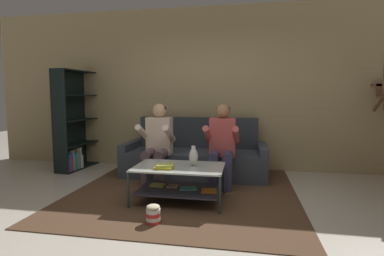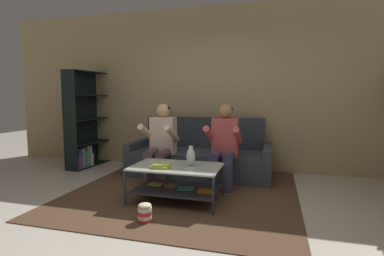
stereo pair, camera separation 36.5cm
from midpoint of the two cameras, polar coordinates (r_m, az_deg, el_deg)
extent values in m
plane|color=beige|center=(3.36, -6.05, -17.00)|extent=(16.80, 16.80, 0.00)
cube|color=tan|center=(5.49, 1.09, 7.45)|extent=(8.40, 0.12, 2.90)
cube|color=#373E47|center=(5.01, -1.60, -6.71)|extent=(2.07, 0.91, 0.42)
cube|color=#2F353C|center=(5.28, -0.80, -0.83)|extent=(2.07, 0.18, 0.53)
cube|color=#373E47|center=(5.33, -13.32, -5.43)|extent=(0.13, 0.91, 0.54)
cube|color=#373E47|center=(4.89, 11.19, -6.40)|extent=(0.13, 0.91, 0.54)
cylinder|color=#5D4851|center=(4.46, -11.17, -8.39)|extent=(0.14, 0.14, 0.42)
cylinder|color=#5D4851|center=(4.40, -8.72, -8.57)|extent=(0.14, 0.14, 0.42)
cylinder|color=#5D4851|center=(4.57, -10.42, -4.81)|extent=(0.14, 0.42, 0.14)
cylinder|color=#5D4851|center=(4.51, -8.03, -4.93)|extent=(0.14, 0.42, 0.14)
cube|color=beige|center=(4.69, -8.43, -1.47)|extent=(0.38, 0.22, 0.57)
cylinder|color=beige|center=(4.59, -11.57, -0.98)|extent=(0.09, 0.49, 0.31)
cylinder|color=beige|center=(4.46, -6.71, -1.10)|extent=(0.09, 0.49, 0.31)
sphere|color=tan|center=(4.66, -8.50, 3.31)|extent=(0.21, 0.21, 0.21)
ellipsoid|color=black|center=(4.68, -8.43, 3.64)|extent=(0.21, 0.21, 0.13)
cylinder|color=#3A3859|center=(4.21, 1.48, -9.15)|extent=(0.14, 0.14, 0.42)
cylinder|color=#3A3859|center=(4.19, 4.22, -9.26)|extent=(0.14, 0.14, 0.42)
cylinder|color=#3A3859|center=(4.33, 1.85, -5.33)|extent=(0.14, 0.42, 0.14)
cylinder|color=#3A3859|center=(4.30, 4.50, -5.41)|extent=(0.14, 0.42, 0.14)
cube|color=#BE4F4C|center=(4.48, 3.53, -1.77)|extent=(0.38, 0.22, 0.58)
cylinder|color=#BE4F4C|center=(4.32, 0.57, -1.27)|extent=(0.09, 0.49, 0.31)
cylinder|color=#BE4F4C|center=(4.27, 5.95, -1.39)|extent=(0.09, 0.49, 0.31)
sphere|color=#9B6F4B|center=(4.44, 3.56, 3.25)|extent=(0.21, 0.21, 0.21)
ellipsoid|color=black|center=(4.46, 3.59, 3.60)|extent=(0.21, 0.21, 0.13)
cube|color=#B9C3B8|center=(3.74, -5.28, -7.42)|extent=(1.10, 0.70, 0.02)
cube|color=#31303D|center=(3.82, -5.24, -11.57)|extent=(1.01, 0.64, 0.02)
cylinder|color=#263636|center=(3.68, -14.91, -11.33)|extent=(0.03, 0.03, 0.45)
cylinder|color=#263636|center=(3.38, 2.16, -12.70)|extent=(0.03, 0.03, 0.45)
cylinder|color=#263636|center=(4.27, -11.03, -8.81)|extent=(0.03, 0.03, 0.45)
cylinder|color=#263636|center=(4.02, 3.55, -9.67)|extent=(0.03, 0.03, 0.45)
cube|color=#B8B648|center=(3.94, -9.27, -10.74)|extent=(0.18, 0.12, 0.02)
cube|color=#977752|center=(3.88, -6.36, -11.02)|extent=(0.15, 0.12, 0.02)
cube|color=teal|center=(3.78, -3.55, -11.46)|extent=(0.23, 0.18, 0.02)
cube|color=orange|center=(3.68, 0.40, -11.92)|extent=(0.20, 0.17, 0.02)
cube|color=brown|center=(4.36, -3.46, -11.41)|extent=(3.00, 3.27, 0.01)
cube|color=#6E654E|center=(4.36, -3.46, -11.38)|extent=(1.65, 1.80, 0.00)
ellipsoid|color=silver|center=(3.73, -2.54, -5.54)|extent=(0.11, 0.11, 0.22)
cylinder|color=silver|center=(3.71, -2.54, -3.84)|extent=(0.05, 0.05, 0.05)
cube|color=gold|center=(3.65, -8.22, -7.44)|extent=(0.22, 0.18, 0.03)
cube|color=#A8B645|center=(3.64, -8.06, -7.06)|extent=(0.23, 0.20, 0.02)
cube|color=black|center=(5.53, -25.76, 1.03)|extent=(0.29, 0.04, 1.78)
cube|color=black|center=(6.34, -19.74, 1.82)|extent=(0.29, 0.04, 1.78)
cube|color=black|center=(6.01, -23.55, 1.47)|extent=(0.11, 1.04, 1.78)
cube|color=black|center=(6.05, -22.21, -6.86)|extent=(0.37, 1.02, 0.02)
cube|color=black|center=(5.97, -22.37, -2.80)|extent=(0.37, 1.02, 0.02)
cube|color=black|center=(5.93, -22.54, 1.45)|extent=(0.37, 1.02, 0.02)
cube|color=black|center=(5.91, -22.72, 5.75)|extent=(0.37, 1.02, 0.02)
cube|color=black|center=(5.93, -22.89, 9.94)|extent=(0.37, 1.02, 0.02)
cube|color=#933390|center=(5.65, -25.04, -6.49)|extent=(0.21, 0.05, 0.25)
cube|color=blue|center=(5.70, -24.89, -6.12)|extent=(0.25, 0.06, 0.30)
cube|color=red|center=(5.74, -24.61, -6.30)|extent=(0.26, 0.07, 0.24)
cube|color=#7399B8|center=(5.76, -24.18, -5.67)|extent=(0.23, 0.06, 0.36)
cube|color=teal|center=(5.79, -23.74, -5.91)|extent=(0.20, 0.05, 0.29)
cube|color=teal|center=(5.85, -23.66, -5.75)|extent=(0.25, 0.05, 0.30)
cube|color=#957C53|center=(5.85, -23.27, -5.35)|extent=(0.20, 0.05, 0.38)
cube|color=teal|center=(5.88, -22.97, -5.61)|extent=(0.19, 0.05, 0.31)
cube|color=silver|center=(5.92, -22.95, -5.20)|extent=(0.24, 0.05, 0.38)
cube|color=silver|center=(5.96, -22.69, -5.84)|extent=(0.24, 0.05, 0.23)
cylinder|color=red|center=(3.28, -10.70, -17.23)|extent=(0.15, 0.15, 0.04)
cylinder|color=white|center=(3.27, -10.71, -16.58)|extent=(0.15, 0.15, 0.04)
cylinder|color=red|center=(3.25, -10.73, -15.92)|extent=(0.15, 0.15, 0.04)
cylinder|color=white|center=(3.24, -10.74, -15.26)|extent=(0.15, 0.15, 0.04)
ellipsoid|color=beige|center=(3.22, -10.76, -14.62)|extent=(0.14, 0.14, 0.05)
camera|label=1|loc=(0.18, -92.59, -0.27)|focal=28.00mm
camera|label=2|loc=(0.18, 87.41, 0.27)|focal=28.00mm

